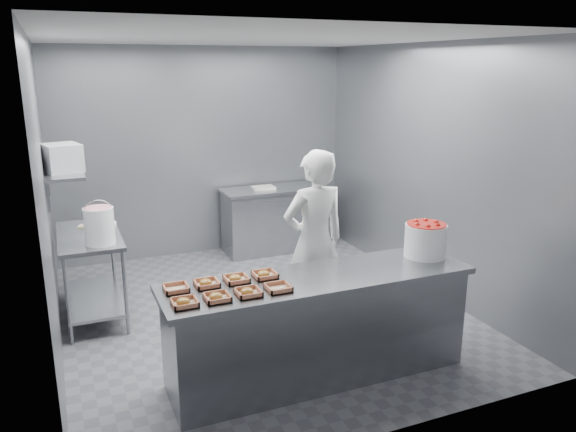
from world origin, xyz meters
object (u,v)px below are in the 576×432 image
(prep_table, at_px, (91,263))
(tray_5, at_px, (206,283))
(strawberry_tub, at_px, (426,239))
(appliance, at_px, (62,158))
(tray_0, at_px, (184,302))
(tray_1, at_px, (217,297))
(tray_7, at_px, (265,274))
(worker, at_px, (314,242))
(glaze_bucket, at_px, (99,225))
(tray_2, at_px, (248,292))
(tray_4, at_px, (176,288))
(tray_6, at_px, (236,279))
(back_counter, at_px, (276,219))
(service_counter, at_px, (319,326))
(tray_3, at_px, (278,288))

(prep_table, relative_size, tray_5, 6.40)
(strawberry_tub, relative_size, appliance, 1.04)
(tray_0, xyz_separation_m, tray_1, (0.24, 0.00, 0.00))
(tray_7, height_order, worker, worker)
(tray_5, xyz_separation_m, worker, (1.25, 0.68, -0.02))
(tray_5, relative_size, glaze_bucket, 0.43)
(tray_0, height_order, appliance, appliance)
(tray_2, relative_size, appliance, 0.53)
(tray_4, xyz_separation_m, tray_6, (0.48, -0.00, 0.00))
(tray_2, height_order, tray_6, same)
(tray_6, bearing_deg, back_counter, 63.31)
(tray_2, bearing_deg, service_counter, 12.40)
(service_counter, height_order, worker, worker)
(tray_2, xyz_separation_m, strawberry_tub, (1.74, 0.21, 0.14))
(service_counter, distance_m, tray_0, 1.24)
(prep_table, distance_m, back_counter, 2.87)
(tray_4, height_order, worker, worker)
(glaze_bucket, bearing_deg, tray_6, -57.72)
(tray_0, distance_m, tray_4, 0.29)
(tray_4, relative_size, tray_7, 1.00)
(tray_5, relative_size, tray_7, 1.00)
(service_counter, xyz_separation_m, tray_7, (-0.42, 0.15, 0.47))
(tray_7, relative_size, worker, 0.10)
(tray_3, distance_m, tray_7, 0.29)
(tray_7, bearing_deg, tray_2, -129.54)
(tray_1, relative_size, glaze_bucket, 0.43)
(tray_1, xyz_separation_m, tray_3, (0.48, 0.00, -0.00))
(tray_5, relative_size, tray_6, 1.00)
(prep_table, bearing_deg, tray_2, -64.73)
(appliance, bearing_deg, worker, -40.13)
(tray_1, relative_size, strawberry_tub, 0.51)
(appliance, bearing_deg, tray_2, -74.27)
(service_counter, height_order, back_counter, same)
(tray_7, bearing_deg, tray_1, -148.80)
(tray_4, xyz_separation_m, tray_5, (0.24, -0.00, 0.00))
(tray_0, xyz_separation_m, worker, (1.49, 0.97, -0.02))
(tray_2, xyz_separation_m, tray_6, (0.00, 0.29, 0.00))
(prep_table, height_order, back_counter, same)
(back_counter, relative_size, tray_3, 8.01)
(tray_3, bearing_deg, tray_1, -180.00)
(tray_1, relative_size, tray_7, 1.00)
(service_counter, xyz_separation_m, appliance, (-1.82, 1.89, 1.24))
(tray_0, height_order, tray_5, same)
(tray_2, relative_size, worker, 0.10)
(service_counter, bearing_deg, prep_table, 130.24)
(appliance, bearing_deg, tray_0, -85.47)
(tray_7, height_order, strawberry_tub, strawberry_tub)
(glaze_bucket, relative_size, appliance, 1.22)
(tray_6, relative_size, strawberry_tub, 0.51)
(tray_0, distance_m, worker, 1.78)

